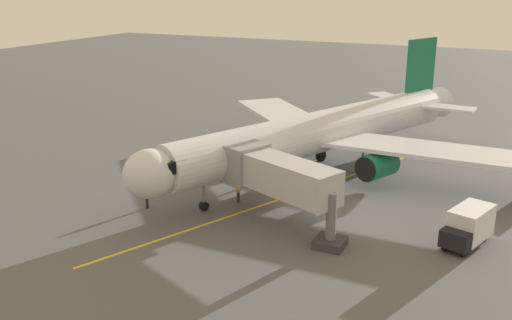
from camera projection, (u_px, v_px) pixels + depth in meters
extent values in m
plane|color=#565659|center=(344.00, 167.00, 56.28)|extent=(220.00, 220.00, 0.00)
cube|color=yellow|center=(296.00, 194.00, 49.11)|extent=(15.87, 36.90, 0.01)
cylinder|color=silver|center=(321.00, 131.00, 53.05)|extent=(16.80, 32.78, 3.80)
ellipsoid|color=silver|center=(150.00, 174.00, 41.54)|extent=(4.89, 5.09, 3.61)
cone|color=silver|center=(433.00, 104.00, 64.76)|extent=(4.32, 4.10, 3.42)
cube|color=black|center=(166.00, 162.00, 42.26)|extent=(3.60, 2.74, 0.90)
cube|color=silver|center=(424.00, 150.00, 49.50)|extent=(17.14, 5.51, 0.36)
cylinder|color=#146B47|center=(378.00, 165.00, 50.18)|extent=(3.45, 4.03, 2.30)
cylinder|color=black|center=(365.00, 170.00, 49.07)|extent=(2.01, 1.01, 2.10)
cube|color=silver|center=(285.00, 116.00, 61.68)|extent=(15.73, 15.74, 0.36)
cylinder|color=#146B47|center=(285.00, 139.00, 58.46)|extent=(3.45, 4.03, 2.30)
cylinder|color=black|center=(272.00, 142.00, 57.35)|extent=(2.01, 1.01, 2.10)
cube|color=#146B47|center=(420.00, 73.00, 61.72)|extent=(2.21, 4.56, 7.20)
cube|color=silver|center=(443.00, 107.00, 60.21)|extent=(6.59, 2.95, 0.24)
cube|color=silver|center=(392.00, 98.00, 64.78)|extent=(6.40, 6.01, 0.24)
cylinder|color=slate|center=(203.00, 189.00, 45.22)|extent=(0.24, 0.24, 2.77)
cylinder|color=black|center=(204.00, 206.00, 45.64)|extent=(0.69, 0.82, 0.70)
cylinder|color=slate|center=(363.00, 154.00, 53.75)|extent=(0.24, 0.24, 2.77)
cylinder|color=black|center=(362.00, 168.00, 54.16)|extent=(0.84, 1.19, 1.10)
cylinder|color=slate|center=(321.00, 142.00, 57.46)|extent=(0.24, 0.24, 2.77)
cylinder|color=black|center=(321.00, 156.00, 57.87)|extent=(0.84, 1.19, 1.10)
cube|color=#B7B7BC|center=(285.00, 177.00, 41.51)|extent=(9.30, 5.91, 2.50)
cube|color=gray|center=(244.00, 162.00, 44.73)|extent=(3.83, 4.04, 3.00)
cylinder|color=slate|center=(331.00, 220.00, 38.89)|extent=(0.70, 0.70, 3.90)
cube|color=#333338|center=(330.00, 243.00, 39.38)|extent=(2.00, 2.00, 0.60)
cylinder|color=#23232D|center=(147.00, 203.00, 45.96)|extent=(0.26, 0.26, 0.88)
cube|color=#D8EA19|center=(147.00, 194.00, 45.73)|extent=(0.28, 0.40, 0.60)
cube|color=silver|center=(147.00, 194.00, 45.73)|extent=(0.29, 0.42, 0.10)
sphere|color=#9E7051|center=(146.00, 189.00, 45.61)|extent=(0.22, 0.22, 0.22)
cylinder|color=#23232D|center=(238.00, 197.00, 47.25)|extent=(0.26, 0.26, 0.88)
cube|color=orange|center=(238.00, 188.00, 47.03)|extent=(0.39, 0.45, 0.60)
cube|color=silver|center=(238.00, 188.00, 47.03)|extent=(0.41, 0.47, 0.10)
sphere|color=beige|center=(238.00, 184.00, 46.90)|extent=(0.22, 0.22, 0.22)
cube|color=black|center=(457.00, 238.00, 38.37)|extent=(2.33, 2.20, 1.20)
cube|color=black|center=(453.00, 239.00, 37.82)|extent=(1.67, 0.67, 0.70)
cube|color=silver|center=(471.00, 223.00, 39.58)|extent=(3.00, 4.04, 2.20)
cylinder|color=black|center=(464.00, 251.00, 37.95)|extent=(0.49, 0.88, 0.84)
cylinder|color=black|center=(446.00, 245.00, 38.80)|extent=(0.49, 0.88, 0.84)
cylinder|color=black|center=(484.00, 236.00, 40.18)|extent=(0.49, 0.88, 0.84)
cylinder|color=black|center=(466.00, 230.00, 41.03)|extent=(0.49, 0.88, 0.84)
cone|color=#F2590F|center=(163.00, 172.00, 53.89)|extent=(0.32, 0.32, 0.55)
cone|color=#F2590F|center=(136.00, 164.00, 56.10)|extent=(0.32, 0.32, 0.55)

